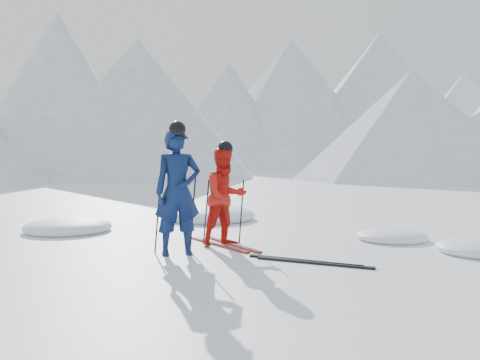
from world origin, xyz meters
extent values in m
plane|color=white|center=(0.00, 0.00, 0.00)|extent=(160.00, 160.00, 0.00)
cone|color=#B2BCD1|center=(-11.51, 40.48, 7.17)|extent=(23.96, 23.96, 14.35)
cone|color=#B2BCD1|center=(-5.08, 51.27, 5.96)|extent=(17.69, 17.69, 11.93)
cone|color=#B2BCD1|center=(4.51, 43.52, 5.42)|extent=(19.63, 19.63, 10.85)
cone|color=#B2BCD1|center=(11.74, 46.25, 7.07)|extent=(23.31, 23.31, 14.15)
cone|color=#B2BCD1|center=(21.49, 44.84, 7.44)|extent=(28.94, 28.94, 14.88)
cone|color=silver|center=(31.93, 45.34, 5.38)|extent=(24.45, 24.45, 10.76)
cone|color=#B2BCD1|center=(12.00, 20.00, 3.25)|extent=(14.00, 14.00, 6.50)
cone|color=#B2BCD1|center=(-4.00, 26.00, 4.50)|extent=(16.00, 16.00, 9.00)
imported|color=#0B1A44|center=(-2.58, -0.31, 0.97)|extent=(0.77, 0.57, 1.94)
imported|color=red|center=(-1.75, 0.36, 0.83)|extent=(0.99, 0.90, 1.66)
cylinder|color=black|center=(-2.88, -0.16, 0.65)|extent=(0.13, 0.09, 1.29)
cylinder|color=black|center=(-2.33, -0.06, 0.65)|extent=(0.13, 0.08, 1.29)
cylinder|color=black|center=(-2.05, 0.61, 0.55)|extent=(0.11, 0.09, 1.10)
cylinder|color=black|center=(-1.45, 0.51, 0.55)|extent=(0.11, 0.08, 1.10)
cube|color=black|center=(-1.87, 0.36, 0.01)|extent=(0.82, 1.57, 0.03)
cube|color=black|center=(-1.63, 0.36, 0.01)|extent=(0.72, 1.61, 0.03)
cube|color=black|center=(-0.81, -1.12, 0.01)|extent=(1.43, 1.07, 0.03)
cube|color=black|center=(-0.71, -1.27, 0.01)|extent=(1.46, 1.03, 0.03)
ellipsoid|color=white|center=(-4.65, 2.42, 0.00)|extent=(1.72, 1.72, 0.38)
ellipsoid|color=white|center=(1.28, 0.42, 0.00)|extent=(1.26, 1.26, 0.28)
ellipsoid|color=white|center=(-1.65, 3.76, 0.00)|extent=(2.14, 2.14, 0.47)
camera|label=1|loc=(-2.90, -8.09, 1.56)|focal=38.00mm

